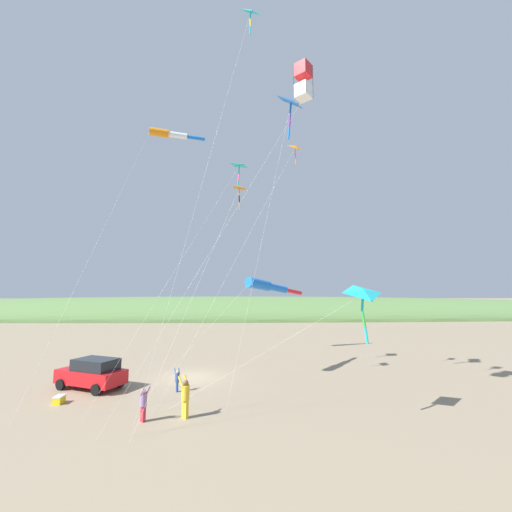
% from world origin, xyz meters
% --- Properties ---
extents(ground_plane, '(600.00, 600.00, 0.00)m').
position_xyz_m(ground_plane, '(0.00, 0.00, 0.00)').
color(ground_plane, gray).
extents(dune_ridge_grassy, '(28.00, 240.00, 10.01)m').
position_xyz_m(dune_ridge_grassy, '(-55.00, 0.00, 0.00)').
color(dune_ridge_grassy, '#567A42').
rests_on(dune_ridge_grassy, ground_plane).
extents(parked_car, '(3.40, 4.68, 1.85)m').
position_xyz_m(parked_car, '(2.58, -5.77, 0.95)').
color(parked_car, red).
rests_on(parked_car, ground_plane).
extents(cooler_box, '(0.62, 0.42, 0.42)m').
position_xyz_m(cooler_box, '(5.32, -6.25, 0.21)').
color(cooler_box, yellow).
rests_on(cooler_box, ground_plane).
extents(person_adult_flyer, '(0.68, 0.70, 1.95)m').
position_xyz_m(person_adult_flyer, '(7.60, 0.96, 1.06)').
color(person_adult_flyer, gold).
rests_on(person_adult_flyer, ground_plane).
extents(person_child_green_jacket, '(0.58, 0.58, 1.65)m').
position_xyz_m(person_child_green_jacket, '(7.98, -0.92, 0.90)').
color(person_child_green_jacket, '#B72833').
rests_on(person_child_green_jacket, ground_plane).
extents(person_child_grey_jacket, '(0.48, 0.42, 1.37)m').
position_xyz_m(person_child_grey_jacket, '(3.39, -0.29, 0.75)').
color(person_child_grey_jacket, '#335199').
rests_on(person_child_grey_jacket, ground_plane).
extents(kite_windsock_yellow_midlevel, '(14.25, 6.79, 20.98)m').
position_xyz_m(kite_windsock_yellow_midlevel, '(-4.88, -3.28, 20.60)').
color(kite_windsock_yellow_midlevel, orange).
rests_on(kite_windsock_yellow_midlevel, ground_plane).
extents(kite_delta_striped_overhead, '(4.02, 5.11, 19.30)m').
position_xyz_m(kite_delta_striped_overhead, '(3.50, 6.91, 18.76)').
color(kite_delta_striped_overhead, blue).
rests_on(kite_delta_striped_overhead, ground_plane).
extents(kite_delta_white_trailing, '(2.75, 10.71, 6.43)m').
position_xyz_m(kite_delta_white_trailing, '(8.32, 9.61, 5.95)').
color(kite_delta_white_trailing, '#1EB7C6').
rests_on(kite_delta_white_trailing, ground_plane).
extents(kite_delta_checkered_midright, '(8.97, 8.08, 16.25)m').
position_xyz_m(kite_delta_checkered_midright, '(-0.73, 3.32, 15.97)').
color(kite_delta_checkered_midright, '#1EB7C6').
rests_on(kite_delta_checkered_midright, ground_plane).
extents(kite_delta_magenta_far_left, '(2.58, 5.59, 22.02)m').
position_xyz_m(kite_delta_magenta_far_left, '(7.48, 4.06, 21.54)').
color(kite_delta_magenta_far_left, '#1EB7C6').
rests_on(kite_delta_magenta_far_left, ground_plane).
extents(kite_delta_blue_topmost, '(8.74, 4.80, 13.43)m').
position_xyz_m(kite_delta_blue_topmost, '(2.14, 3.40, 13.17)').
color(kite_delta_blue_topmost, orange).
rests_on(kite_delta_blue_topmost, ground_plane).
extents(kite_delta_long_streamer_right, '(5.64, 8.68, 16.76)m').
position_xyz_m(kite_delta_long_streamer_right, '(1.72, 7.38, 16.33)').
color(kite_delta_long_streamer_right, orange).
rests_on(kite_delta_long_streamer_right, ground_plane).
extents(kite_box_black_fish_shape, '(3.04, 9.74, 18.51)m').
position_xyz_m(kite_box_black_fish_shape, '(7.52, 6.98, 17.51)').
color(kite_box_black_fish_shape, red).
rests_on(kite_box_black_fish_shape, ground_plane).
extents(kite_windsock_purple_drifting, '(7.05, 10.63, 7.10)m').
position_xyz_m(kite_windsock_purple_drifting, '(-0.56, 5.63, 6.46)').
color(kite_windsock_purple_drifting, blue).
rests_on(kite_windsock_purple_drifting, ground_plane).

